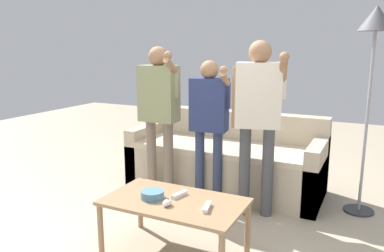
{
  "coord_description": "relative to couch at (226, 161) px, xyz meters",
  "views": [
    {
      "loc": [
        1.34,
        -2.54,
        1.57
      ],
      "look_at": [
        -0.05,
        0.29,
        0.91
      ],
      "focal_mm": 35.78,
      "sensor_mm": 36.0,
      "label": 1
    }
  ],
  "objects": [
    {
      "name": "snack_bowl",
      "position": [
        0.01,
        -1.55,
        0.16
      ],
      "size": [
        0.18,
        0.18,
        0.06
      ],
      "primitive_type": "cylinder",
      "color": "teal",
      "rests_on": "coffee_table"
    },
    {
      "name": "player_center",
      "position": [
        0.0,
        -0.48,
        0.6
      ],
      "size": [
        0.44,
        0.28,
        1.44
      ],
      "color": "#2D3856",
      "rests_on": "ground"
    },
    {
      "name": "couch",
      "position": [
        0.0,
        0.0,
        0.0
      ],
      "size": [
        2.12,
        0.83,
        0.84
      ],
      "color": "#B7A88E",
      "rests_on": "ground"
    },
    {
      "name": "game_remote_wand_far",
      "position": [
        0.46,
        -1.55,
        0.15
      ],
      "size": [
        0.07,
        0.17,
        0.03
      ],
      "color": "white",
      "rests_on": "coffee_table"
    },
    {
      "name": "ground_plane",
      "position": [
        0.14,
        -1.32,
        -0.31
      ],
      "size": [
        12.0,
        12.0,
        0.0
      ],
      "primitive_type": "plane",
      "color": "tan"
    },
    {
      "name": "player_right",
      "position": [
        0.51,
        -0.55,
        0.71
      ],
      "size": [
        0.52,
        0.35,
        1.62
      ],
      "color": "#47474C",
      "rests_on": "ground"
    },
    {
      "name": "floor_lamp",
      "position": [
        1.4,
        -0.04,
        1.34
      ],
      "size": [
        0.31,
        0.31,
        1.92
      ],
      "color": "#2D2D33",
      "rests_on": "ground"
    },
    {
      "name": "coffee_table",
      "position": [
        0.18,
        -1.51,
        0.08
      ],
      "size": [
        1.05,
        0.6,
        0.44
      ],
      "color": "#997551",
      "rests_on": "ground"
    },
    {
      "name": "game_remote_wand_near",
      "position": [
        0.18,
        -1.43,
        0.15
      ],
      "size": [
        0.07,
        0.16,
        0.03
      ],
      "color": "white",
      "rests_on": "coffee_table"
    },
    {
      "name": "game_remote_nunchuk",
      "position": [
        0.18,
        -1.63,
        0.16
      ],
      "size": [
        0.06,
        0.09,
        0.05
      ],
      "color": "white",
      "rests_on": "coffee_table"
    },
    {
      "name": "player_left",
      "position": [
        -0.51,
        -0.57,
        0.68
      ],
      "size": [
        0.47,
        0.31,
        1.57
      ],
      "color": "#756656",
      "rests_on": "ground"
    }
  ]
}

